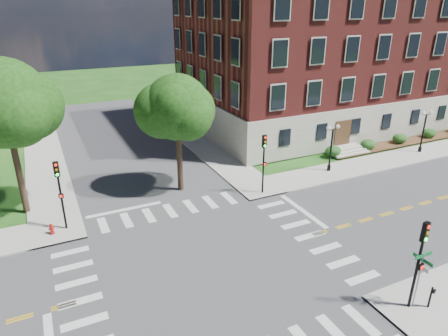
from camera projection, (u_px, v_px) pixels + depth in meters
name	position (u px, v px, depth m)	size (l,w,h in m)	color
ground	(209.00, 265.00, 23.26)	(160.00, 160.00, 0.00)	#1A4A14
road_ew	(209.00, 265.00, 23.26)	(90.00, 12.00, 0.01)	#3D3D3F
road_ns	(209.00, 264.00, 23.26)	(12.00, 90.00, 0.01)	#3D3D3F
sidewalk_ne	(284.00, 147.00, 42.17)	(34.00, 34.00, 0.12)	#9E9B93
crosswalk_east	(310.00, 236.00, 26.13)	(2.20, 10.20, 0.02)	silver
stop_bar_east	(303.00, 211.00, 29.26)	(0.40, 5.50, 0.00)	silver
main_building	(318.00, 55.00, 47.95)	(30.60, 22.40, 16.50)	#A7A194
shrub_row	(399.00, 144.00, 43.00)	(18.00, 2.00, 1.30)	#1E4918
tree_c	(4.00, 104.00, 25.99)	(5.96, 5.96, 10.93)	#302118
tree_d	(177.00, 108.00, 29.95)	(5.02, 5.02, 9.26)	#302118
traffic_signal_se	(420.00, 255.00, 18.72)	(0.35, 0.39, 4.80)	black
traffic_signal_ne	(264.00, 157.00, 30.67)	(0.32, 0.35, 4.80)	black
traffic_signal_nw	(59.00, 187.00, 25.62)	(0.37, 0.42, 4.80)	black
twin_lamp_west	(331.00, 145.00, 35.10)	(1.36, 0.36, 4.23)	black
twin_lamp_east	(424.00, 129.00, 39.71)	(1.36, 0.36, 4.23)	black
street_sign_pole	(421.00, 269.00, 19.10)	(1.10, 1.10, 3.10)	gray
push_button_post	(431.00, 296.00, 19.59)	(0.14, 0.21, 1.20)	black
fire_hydrant	(52.00, 229.00, 26.02)	(0.35, 0.35, 0.75)	#A5110C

